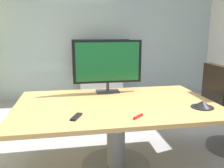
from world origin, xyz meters
The scene contains 8 objects.
ground_plane centered at (0.00, 0.00, 0.00)m, with size 7.03×7.03×0.00m, color #99999E.
wall_back_glass_partition centered at (0.00, 2.99, 1.48)m, with size 6.03×0.10×2.96m, color #9EB2B7.
conference_table centered at (0.15, 0.00, 0.57)m, with size 2.08×1.31×0.74m.
tv_monitor centered at (0.13, 0.48, 1.10)m, with size 0.84×0.18×0.64m.
wall_display_unit centered at (0.32, 2.63, 0.44)m, with size 1.20×0.36×1.31m.
conference_phone centered at (0.96, -0.30, 0.77)m, with size 0.22×0.22×0.07m.
remote_control centered at (-0.28, -0.37, 0.75)m, with size 0.05×0.17×0.02m, color black.
whiteboard_marker centered at (0.26, -0.46, 0.75)m, with size 0.13×0.02×0.02m, color red.
Camera 1 is at (-0.31, -2.35, 1.48)m, focal length 38.12 mm.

